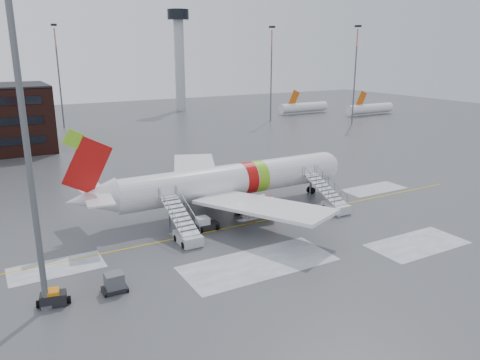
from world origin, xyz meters
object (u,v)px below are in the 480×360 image
uld_container (114,283)px  light_mast_near (22,108)px  airstair_fwd (332,201)px  airliner (225,182)px  pushback_tug (205,224)px  baggage_tractor (53,299)px  airstair_aft (185,231)px

uld_container → light_mast_near: light_mast_near is taller
airstair_fwd → light_mast_near: size_ratio=0.27×
airliner → airstair_fwd: size_ratio=4.55×
airstair_fwd → uld_container: 28.64m
airstair_fwd → pushback_tug: (-15.92, 1.64, -0.42)m
baggage_tractor → uld_container: bearing=-2.5°
airliner → pushback_tug: 7.49m
airstair_aft → light_mast_near: bearing=-154.1°
airstair_aft → pushback_tug: size_ratio=2.97×
airstair_fwd → airliner: bearing=149.2°
baggage_tractor → airliner: bearing=31.5°
airstair_aft → baggage_tractor: size_ratio=3.06×
pushback_tug → baggage_tractor: 18.39m
airliner → light_mast_near: 28.10m
airliner → uld_container: (-16.85, -13.30, -2.68)m
airstair_aft → uld_container: size_ratio=3.97×
uld_container → airliner: bearing=38.3°
uld_container → airstair_fwd: bearing=13.7°
airstair_fwd → light_mast_near: 36.32m
airstair_aft → pushback_tug: 3.44m
airliner → airstair_fwd: (10.98, -6.54, -2.35)m
pushback_tug → light_mast_near: (-16.99, -8.44, 14.21)m
airstair_fwd → uld_container: airstair_fwd is taller
uld_container → baggage_tractor: bearing=177.5°
airliner → uld_container: bearing=-141.7°
airliner → baggage_tractor: (-21.40, -13.10, -2.88)m
baggage_tractor → light_mast_near: size_ratio=0.09×
uld_container → light_mast_near: 15.01m
light_mast_near → pushback_tug: bearing=26.4°
pushback_tug → light_mast_near: light_mast_near is taller
airliner → airstair_fwd: airliner is taller
baggage_tractor → airstair_fwd: bearing=11.5°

